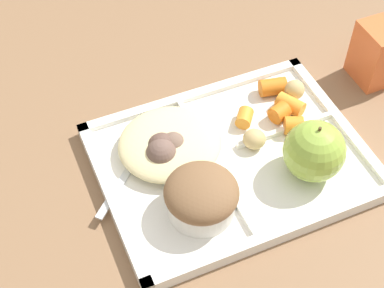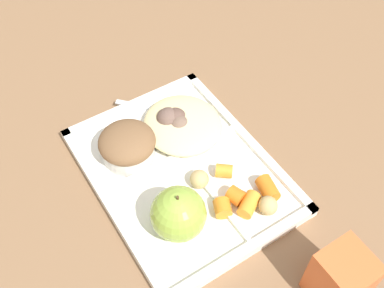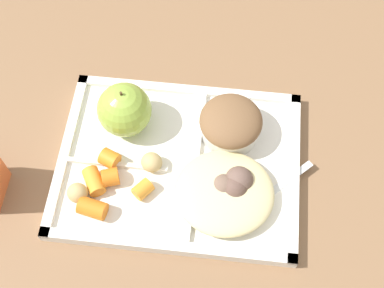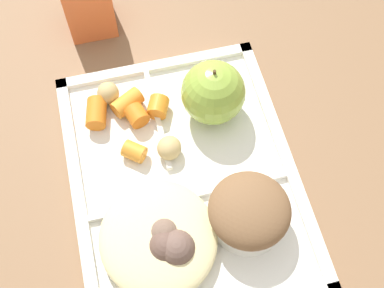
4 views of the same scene
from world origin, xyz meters
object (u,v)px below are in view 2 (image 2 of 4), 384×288
at_px(green_apple, 178,214).
at_px(lunch_tray, 182,172).
at_px(plastic_fork, 169,111).
at_px(bran_muffin, 128,145).
at_px(milk_carton, 341,278).

bearing_deg(green_apple, lunch_tray, -33.94).
relative_size(green_apple, plastic_fork, 0.62).
bearing_deg(bran_muffin, milk_carton, -159.63).
height_order(green_apple, bran_muffin, green_apple).
height_order(bran_muffin, plastic_fork, bran_muffin).
height_order(lunch_tray, plastic_fork, lunch_tray).
bearing_deg(milk_carton, bran_muffin, 20.08).
bearing_deg(bran_muffin, green_apple, 180.00).
height_order(green_apple, plastic_fork, green_apple).
distance_m(plastic_fork, milk_carton, 0.38).
relative_size(lunch_tray, plastic_fork, 2.54).
bearing_deg(plastic_fork, milk_carton, -176.70).
xyz_separation_m(lunch_tray, bran_muffin, (0.07, 0.05, 0.03)).
bearing_deg(plastic_fork, green_apple, 152.86).
height_order(lunch_tray, milk_carton, milk_carton).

